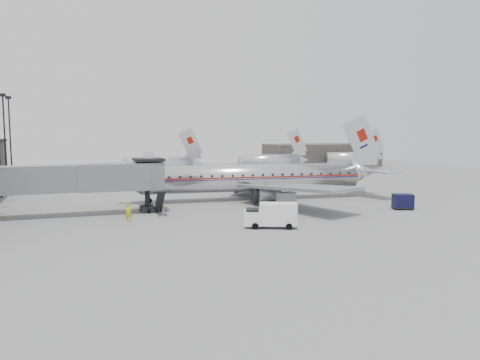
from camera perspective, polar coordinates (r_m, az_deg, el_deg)
The scene contains 12 objects.
ground at distance 55.28m, azimuth -1.07°, elevation -3.98°, with size 160.00×160.00×0.00m, color slate.
hangar at distance 127.87m, azimuth 9.94°, elevation 3.01°, with size 30.00×12.00×6.00m, color #363431.
apron_line at distance 61.83m, azimuth -0.13°, elevation -2.90°, with size 0.15×60.00×0.01m, color gold.
jet_bridge at distance 55.75m, azimuth -18.82°, elevation 0.12°, with size 21.00×6.20×7.10m.
distant_aircraft_near at distance 95.24m, azimuth -9.90°, elevation 1.82°, with size 16.39×3.20×10.26m.
distant_aircraft_mid at distance 106.24m, azimuth 3.74°, elevation 2.33°, with size 16.39×3.20×10.26m.
distant_aircraft_far at distance 120.93m, azimuth 13.56°, elevation 2.63°, with size 16.39×3.20×10.26m.
airliner at distance 65.45m, azimuth 2.15°, elevation 0.27°, with size 38.12×35.19×12.06m.
service_van at distance 46.64m, azimuth 3.85°, elevation -4.26°, with size 5.59×3.81×2.46m.
baggage_cart_navy at distance 60.73m, azimuth 19.23°, elevation -2.45°, with size 2.87×2.52×1.88m.
baggage_cart_white at distance 59.84m, azimuth 5.65°, elevation -2.31°, with size 2.34×1.80×1.80m.
ramp_worker at distance 51.01m, azimuth -13.42°, elevation -3.87°, with size 0.72×0.47×1.97m, color gold.
Camera 1 is at (-16.69, -51.81, 9.66)m, focal length 35.00 mm.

